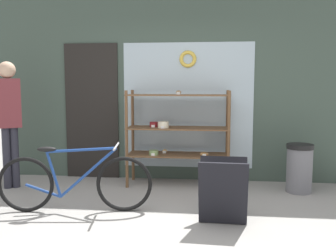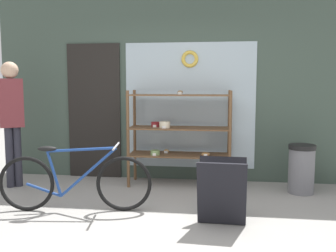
{
  "view_description": "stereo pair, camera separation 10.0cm",
  "coord_description": "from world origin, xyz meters",
  "px_view_note": "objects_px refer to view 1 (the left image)",
  "views": [
    {
      "loc": [
        0.53,
        -3.47,
        1.48
      ],
      "look_at": [
        0.04,
        0.92,
        0.98
      ],
      "focal_mm": 40.0,
      "sensor_mm": 36.0,
      "label": 1
    },
    {
      "loc": [
        0.63,
        -3.46,
        1.48
      ],
      "look_at": [
        0.04,
        0.92,
        0.98
      ],
      "focal_mm": 40.0,
      "sensor_mm": 36.0,
      "label": 2
    }
  ],
  "objects_px": {
    "bicycle": "(74,182)",
    "trash_bin": "(299,166)",
    "sandwich_board": "(223,191)",
    "pedestrian": "(9,113)",
    "display_case": "(177,129)"
  },
  "relations": [
    {
      "from": "trash_bin",
      "to": "bicycle",
      "type": "bearing_deg",
      "value": -158.28
    },
    {
      "from": "bicycle",
      "to": "sandwich_board",
      "type": "distance_m",
      "value": 1.71
    },
    {
      "from": "bicycle",
      "to": "trash_bin",
      "type": "distance_m",
      "value": 2.99
    },
    {
      "from": "display_case",
      "to": "trash_bin",
      "type": "relative_size",
      "value": 2.22
    },
    {
      "from": "sandwich_board",
      "to": "trash_bin",
      "type": "xyz_separation_m",
      "value": [
        1.08,
        1.31,
        0.01
      ]
    },
    {
      "from": "display_case",
      "to": "bicycle",
      "type": "relative_size",
      "value": 0.83
    },
    {
      "from": "sandwich_board",
      "to": "pedestrian",
      "type": "xyz_separation_m",
      "value": [
        -2.96,
        1.08,
        0.72
      ]
    },
    {
      "from": "sandwich_board",
      "to": "pedestrian",
      "type": "bearing_deg",
      "value": 162.58
    },
    {
      "from": "sandwich_board",
      "to": "pedestrian",
      "type": "relative_size",
      "value": 0.39
    },
    {
      "from": "bicycle",
      "to": "pedestrian",
      "type": "bearing_deg",
      "value": 137.3
    },
    {
      "from": "bicycle",
      "to": "pedestrian",
      "type": "relative_size",
      "value": 0.99
    },
    {
      "from": "sandwich_board",
      "to": "bicycle",
      "type": "bearing_deg",
      "value": 176.01
    },
    {
      "from": "display_case",
      "to": "bicycle",
      "type": "xyz_separation_m",
      "value": [
        -1.08,
        -1.28,
        -0.47
      ]
    },
    {
      "from": "bicycle",
      "to": "trash_bin",
      "type": "bearing_deg",
      "value": 14.08
    },
    {
      "from": "display_case",
      "to": "sandwich_board",
      "type": "bearing_deg",
      "value": -67.3
    }
  ]
}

